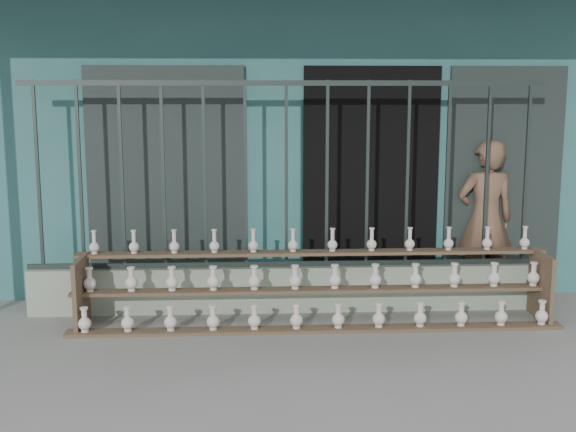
{
  "coord_description": "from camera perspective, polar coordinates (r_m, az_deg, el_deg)",
  "views": [
    {
      "loc": [
        -0.34,
        -5.59,
        2.11
      ],
      "look_at": [
        0.0,
        1.0,
        1.0
      ],
      "focal_mm": 45.0,
      "sensor_mm": 36.0,
      "label": 1
    }
  ],
  "objects": [
    {
      "name": "shelf_rack",
      "position": [
        6.73,
        2.15,
        -5.52
      ],
      "size": [
        4.5,
        0.68,
        0.85
      ],
      "color": "brown",
      "rests_on": "ground"
    },
    {
      "name": "parapet_wall",
      "position": [
        7.15,
        -0.13,
        -5.73
      ],
      "size": [
        5.0,
        0.2,
        0.45
      ],
      "primitive_type": "cube",
      "color": "#92A28B",
      "rests_on": "ground"
    },
    {
      "name": "workshop_building",
      "position": [
        9.84,
        -0.96,
        6.71
      ],
      "size": [
        7.4,
        6.6,
        3.21
      ],
      "color": "#306664",
      "rests_on": "ground"
    },
    {
      "name": "security_fence",
      "position": [
        6.94,
        -0.13,
        3.25
      ],
      "size": [
        5.0,
        0.04,
        1.8
      ],
      "color": "#283330",
      "rests_on": "parapet_wall"
    },
    {
      "name": "ground",
      "position": [
        5.98,
        0.51,
        -11.1
      ],
      "size": [
        60.0,
        60.0,
        0.0
      ],
      "primitive_type": "plane",
      "color": "slate"
    },
    {
      "name": "elderly_woman",
      "position": [
        7.78,
        15.33,
        -0.27
      ],
      "size": [
        0.62,
        0.42,
        1.66
      ],
      "primitive_type": "imported",
      "rotation": [
        0.0,
        0.0,
        3.18
      ],
      "color": "brown",
      "rests_on": "ground"
    }
  ]
}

